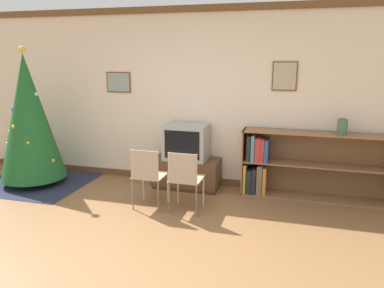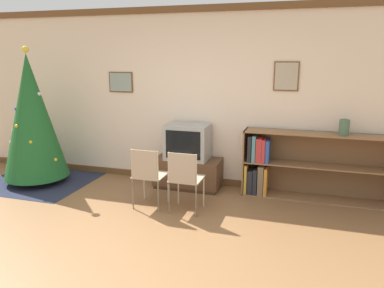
% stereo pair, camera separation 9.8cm
% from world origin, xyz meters
% --- Properties ---
extents(ground_plane, '(24.00, 24.00, 0.00)m').
position_xyz_m(ground_plane, '(0.00, 0.00, 0.00)').
color(ground_plane, brown).
extents(wall_back, '(9.06, 0.11, 2.70)m').
position_xyz_m(wall_back, '(0.00, 2.55, 1.35)').
color(wall_back, beige).
rests_on(wall_back, ground_plane).
extents(area_rug, '(1.65, 1.42, 0.01)m').
position_xyz_m(area_rug, '(-2.46, 1.76, 0.00)').
color(area_rug, '#23283D').
rests_on(area_rug, ground_plane).
extents(christmas_tree, '(0.99, 0.99, 2.12)m').
position_xyz_m(christmas_tree, '(-2.46, 1.76, 1.06)').
color(christmas_tree, maroon).
rests_on(christmas_tree, area_rug).
extents(tv_console, '(1.01, 0.47, 0.46)m').
position_xyz_m(tv_console, '(-0.08, 2.24, 0.23)').
color(tv_console, '#412A1A').
rests_on(tv_console, ground_plane).
extents(television, '(0.64, 0.46, 0.53)m').
position_xyz_m(television, '(-0.08, 2.24, 0.72)').
color(television, '#9E9E99').
rests_on(television, tv_console).
extents(folding_chair_left, '(0.40, 0.40, 0.82)m').
position_xyz_m(folding_chair_left, '(-0.34, 1.32, 0.47)').
color(folding_chair_left, tan).
rests_on(folding_chair_left, ground_plane).
extents(folding_chair_right, '(0.40, 0.40, 0.82)m').
position_xyz_m(folding_chair_right, '(0.17, 1.32, 0.47)').
color(folding_chair_right, tan).
rests_on(folding_chair_right, ground_plane).
extents(bookshelf, '(2.13, 0.36, 0.95)m').
position_xyz_m(bookshelf, '(1.49, 2.32, 0.45)').
color(bookshelf, olive).
rests_on(bookshelf, ground_plane).
extents(vase, '(0.14, 0.14, 0.22)m').
position_xyz_m(vase, '(2.09, 2.28, 1.06)').
color(vase, '#47664C').
rests_on(vase, bookshelf).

